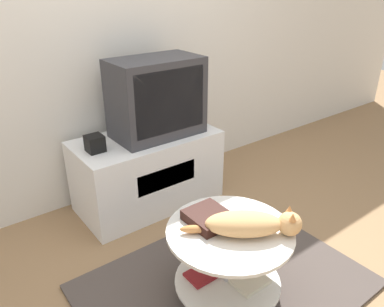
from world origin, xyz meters
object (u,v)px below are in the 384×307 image
dvd_box (209,217)px  cat (251,224)px  speaker (95,143)px  tv (157,98)px

dvd_box → cat: (0.10, -0.20, 0.03)m
speaker → dvd_box: (0.18, -0.95, -0.12)m
tv → cat: tv is taller
speaker → dvd_box: speaker is taller
tv → speaker: (-0.48, -0.00, -0.22)m
tv → speaker: 0.53m
dvd_box → cat: size_ratio=0.44×
dvd_box → speaker: bearing=100.6°
speaker → cat: speaker is taller
tv → cat: (-0.21, -1.15, -0.31)m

